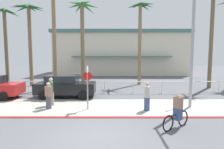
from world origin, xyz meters
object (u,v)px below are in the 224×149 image
palm_tree_3 (54,13)px  pedestrian_1 (51,93)px  palm_tree_6 (213,12)px  car_black_1 (65,86)px  palm_tree_1 (6,30)px  palm_tree_5 (141,24)px  pedestrian_0 (147,98)px  streetlight_curb (195,36)px  pedestrian_2 (49,97)px  stop_sign_bike_lane (88,81)px  palm_tree_4 (83,26)px  cyclist_black_0 (177,112)px  palm_tree_2 (29,24)px

palm_tree_3 → pedestrian_1: (1.52, -6.13, -6.26)m
palm_tree_6 → car_black_1: bearing=-161.5°
palm_tree_1 → palm_tree_6: palm_tree_6 is taller
palm_tree_5 → pedestrian_0: 11.65m
streetlight_curb → pedestrian_2: (-8.57, -0.16, -3.54)m
car_black_1 → pedestrian_0: size_ratio=2.67×
palm_tree_6 → stop_sign_bike_lane: bearing=-145.0°
palm_tree_4 → pedestrian_1: 7.67m
palm_tree_3 → palm_tree_6: 14.97m
car_black_1 → cyclist_black_0: size_ratio=2.93×
streetlight_curb → palm_tree_4: (-7.48, 6.30, 1.53)m
cyclist_black_0 → car_black_1: bearing=136.2°
stop_sign_bike_lane → cyclist_black_0: 5.23m
palm_tree_2 → cyclist_black_0: (11.32, -11.70, -5.68)m
pedestrian_2 → palm_tree_3: bearing=103.1°
palm_tree_3 → palm_tree_5: bearing=18.6°
stop_sign_bike_lane → palm_tree_1: palm_tree_1 is taller
palm_tree_5 → cyclist_black_0: (-0.20, -12.68, -5.81)m
palm_tree_4 → palm_tree_6: bearing=5.2°
palm_tree_1 → palm_tree_5: 14.44m
palm_tree_3 → pedestrian_2: size_ratio=6.28×
palm_tree_1 → palm_tree_5: size_ratio=0.93×
car_black_1 → pedestrian_2: 3.18m
palm_tree_4 → cyclist_black_0: 12.07m
palm_tree_5 → palm_tree_3: bearing=-161.4°
stop_sign_bike_lane → palm_tree_2: size_ratio=0.31×
pedestrian_1 → pedestrian_2: bearing=-84.1°
streetlight_curb → palm_tree_4: size_ratio=0.94×
palm_tree_6 → cyclist_black_0: bearing=-122.5°
pedestrian_0 → pedestrian_1: size_ratio=0.92×
streetlight_curb → palm_tree_6: palm_tree_6 is taller
car_black_1 → pedestrian_0: 6.60m
palm_tree_4 → palm_tree_5: palm_tree_5 is taller
pedestrian_1 → palm_tree_1: bearing=130.5°
car_black_1 → streetlight_curb: bearing=-19.8°
palm_tree_5 → palm_tree_2: bearing=-175.1°
palm_tree_2 → pedestrian_1: (4.62, -7.98, -5.54)m
palm_tree_2 → palm_tree_6: (18.05, -1.14, 0.89)m
streetlight_curb → pedestrian_0: streetlight_curb is taller
palm_tree_1 → palm_tree_4: palm_tree_1 is taller
stop_sign_bike_lane → pedestrian_0: (3.43, -0.23, -0.92)m
palm_tree_6 → palm_tree_4: bearing=-174.8°
car_black_1 → cyclist_black_0: 8.89m
pedestrian_2 → palm_tree_5: bearing=54.9°
palm_tree_5 → stop_sign_bike_lane: bearing=-114.4°
pedestrian_0 → pedestrian_2: bearing=176.2°
streetlight_curb → palm_tree_5: size_ratio=0.85×
streetlight_curb → pedestrian_2: 9.28m
palm_tree_6 → pedestrian_1: size_ratio=5.59×
palm_tree_1 → cyclist_black_0: size_ratio=5.44×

